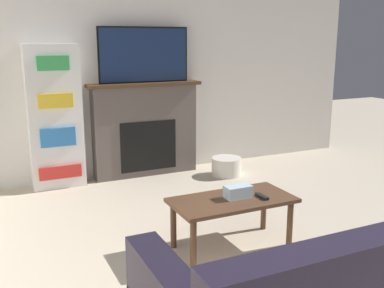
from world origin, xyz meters
TOP-DOWN VIEW (x-y plane):
  - wall_back at (0.00, 4.60)m, footprint 6.80×0.06m
  - fireplace at (0.29, 4.45)m, footprint 1.41×0.28m
  - tv at (0.29, 4.43)m, footprint 1.12×0.03m
  - coffee_table at (0.24, 2.20)m, footprint 1.00×0.50m
  - tissue_box at (0.29, 2.20)m, footprint 0.22×0.12m
  - remote_control at (0.46, 2.12)m, footprint 0.04×0.15m
  - bookshelf at (-0.79, 4.43)m, footprint 0.59×0.29m
  - storage_basket at (1.19, 3.98)m, footprint 0.37×0.37m

SIDE VIEW (x-z plane):
  - storage_basket at x=1.19m, z-range 0.00..0.22m
  - coffee_table at x=0.24m, z-range 0.15..0.57m
  - remote_control at x=0.46m, z-range 0.42..0.44m
  - tissue_box at x=0.29m, z-range 0.42..0.52m
  - fireplace at x=0.29m, z-range 0.00..1.17m
  - bookshelf at x=-0.79m, z-range 0.00..1.63m
  - wall_back at x=0.00m, z-range 0.00..2.70m
  - tv at x=0.29m, z-range 1.16..1.83m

